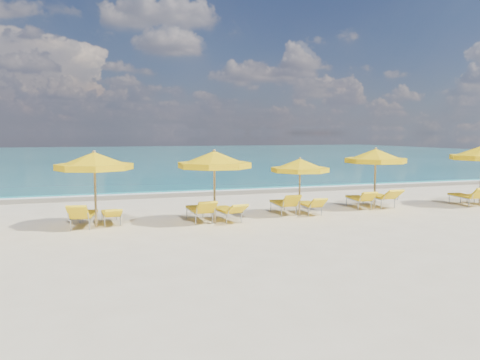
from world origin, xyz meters
name	(u,v)px	position (x,y,z in m)	size (l,w,h in m)	color
ground_plane	(253,218)	(0.00, 0.00, 0.00)	(120.00, 120.00, 0.00)	beige
ocean	(131,156)	(0.00, 48.00, 0.00)	(120.00, 80.00, 0.30)	#16747B
wet_sand_band	(203,193)	(0.00, 7.40, 0.00)	(120.00, 2.60, 0.01)	tan
foam_line	(200,191)	(0.00, 8.20, 0.00)	(120.00, 1.20, 0.03)	white
whitecap_near	(79,179)	(-6.00, 17.00, 0.00)	(14.00, 0.36, 0.05)	white
whitecap_far	(247,167)	(8.00, 24.00, 0.00)	(18.00, 0.30, 0.05)	white
umbrella_2	(94,162)	(-5.24, 0.09, 2.07)	(2.43, 2.43, 2.43)	#9F844F
umbrella_3	(214,160)	(-1.52, -0.48, 2.08)	(3.14, 3.14, 2.44)	#9F844F
umbrella_4	(300,166)	(1.76, -0.01, 1.79)	(2.57, 2.57, 2.10)	#9F844F
umbrella_5	(376,156)	(5.22, 0.49, 2.06)	(3.06, 3.06, 2.41)	#9F844F
lounger_2_left	(84,220)	(-5.60, 0.28, 0.23)	(0.96, 1.90, 0.86)	#A5A8AD
lounger_2_right	(111,218)	(-4.76, 0.53, 0.20)	(0.62, 1.71, 0.64)	#A5A8AD
lounger_3_left	(200,214)	(-1.90, 0.06, 0.24)	(0.69, 1.93, 0.85)	#A5A8AD
lounger_3_right	(227,214)	(-1.00, -0.15, 0.22)	(0.83, 1.89, 0.73)	#A5A8AD
lounger_4_left	(283,207)	(1.38, 0.56, 0.23)	(0.71, 1.84, 0.84)	#A5A8AD
lounger_4_right	(309,208)	(2.28, 0.24, 0.21)	(0.64, 1.72, 0.73)	#A5A8AD
lounger_5_left	(359,202)	(4.78, 0.87, 0.22)	(0.87, 1.88, 0.79)	#A5A8AD
lounger_5_right	(379,200)	(5.76, 0.94, 0.25)	(0.74, 2.07, 0.84)	#A5A8AD
lounger_6_left	(465,200)	(9.33, 0.11, 0.23)	(0.79, 1.86, 0.86)	#A5A8AD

